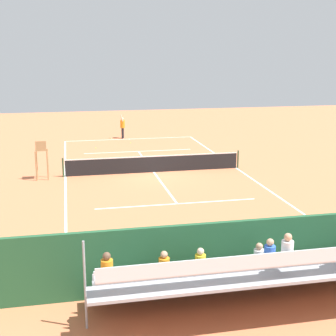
{
  "coord_description": "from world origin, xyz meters",
  "views": [
    {
      "loc": [
        4.72,
        26.54,
        6.8
      ],
      "look_at": [
        0.0,
        4.0,
        1.2
      ],
      "focal_mm": 51.53,
      "sensor_mm": 36.0,
      "label": 1
    }
  ],
  "objects_px": {
    "tennis_player": "(123,126)",
    "courtside_bench": "(324,248)",
    "bleacher_stand": "(256,274)",
    "umpire_chair": "(42,156)",
    "tennis_ball_far": "(96,148)",
    "tennis_ball_near": "(131,143)",
    "tennis_racket": "(112,138)",
    "tennis_net": "(154,164)",
    "equipment_bag": "(280,265)"
  },
  "relations": [
    {
      "from": "bleacher_stand",
      "to": "tennis_ball_near",
      "type": "relative_size",
      "value": 137.27
    },
    {
      "from": "tennis_net",
      "to": "tennis_ball_near",
      "type": "height_order",
      "value": "tennis_net"
    },
    {
      "from": "equipment_bag",
      "to": "tennis_player",
      "type": "distance_m",
      "value": 24.96
    },
    {
      "from": "tennis_net",
      "to": "tennis_player",
      "type": "bearing_deg",
      "value": -87.68
    },
    {
      "from": "bleacher_stand",
      "to": "tennis_ball_near",
      "type": "height_order",
      "value": "bleacher_stand"
    },
    {
      "from": "umpire_chair",
      "to": "equipment_bag",
      "type": "height_order",
      "value": "umpire_chair"
    },
    {
      "from": "tennis_net",
      "to": "umpire_chair",
      "type": "xyz_separation_m",
      "value": [
        6.2,
        0.28,
        0.81
      ]
    },
    {
      "from": "tennis_racket",
      "to": "tennis_ball_near",
      "type": "distance_m",
      "value": 2.75
    },
    {
      "from": "courtside_bench",
      "to": "tennis_ball_near",
      "type": "bearing_deg",
      "value": -81.4
    },
    {
      "from": "umpire_chair",
      "to": "courtside_bench",
      "type": "relative_size",
      "value": 1.19
    },
    {
      "from": "bleacher_stand",
      "to": "umpire_chair",
      "type": "xyz_separation_m",
      "value": [
        6.25,
        -15.06,
        0.37
      ]
    },
    {
      "from": "tennis_net",
      "to": "tennis_ball_far",
      "type": "bearing_deg",
      "value": -69.78
    },
    {
      "from": "tennis_ball_far",
      "to": "tennis_ball_near",
      "type": "bearing_deg",
      "value": -151.71
    },
    {
      "from": "tennis_ball_near",
      "to": "tennis_player",
      "type": "bearing_deg",
      "value": -81.86
    },
    {
      "from": "courtside_bench",
      "to": "tennis_ball_far",
      "type": "xyz_separation_m",
      "value": [
        6.1,
        -21.0,
        -0.53
      ]
    },
    {
      "from": "umpire_chair",
      "to": "tennis_ball_far",
      "type": "distance_m",
      "value": 8.77
    },
    {
      "from": "tennis_net",
      "to": "umpire_chair",
      "type": "bearing_deg",
      "value": 2.59
    },
    {
      "from": "courtside_bench",
      "to": "umpire_chair",
      "type": "bearing_deg",
      "value": -53.95
    },
    {
      "from": "tennis_racket",
      "to": "tennis_ball_far",
      "type": "distance_m",
      "value": 4.24
    },
    {
      "from": "courtside_bench",
      "to": "tennis_ball_near",
      "type": "distance_m",
      "value": 22.72
    },
    {
      "from": "bleacher_stand",
      "to": "tennis_ball_far",
      "type": "distance_m",
      "value": 23.26
    },
    {
      "from": "equipment_bag",
      "to": "tennis_net",
      "type": "bearing_deg",
      "value": -82.89
    },
    {
      "from": "bleacher_stand",
      "to": "umpire_chair",
      "type": "height_order",
      "value": "bleacher_stand"
    },
    {
      "from": "umpire_chair",
      "to": "tennis_player",
      "type": "height_order",
      "value": "umpire_chair"
    },
    {
      "from": "tennis_ball_near",
      "to": "tennis_ball_far",
      "type": "xyz_separation_m",
      "value": [
        2.71,
        1.46,
        0.0
      ]
    },
    {
      "from": "tennis_net",
      "to": "equipment_bag",
      "type": "relative_size",
      "value": 11.44
    },
    {
      "from": "equipment_bag",
      "to": "tennis_ball_near",
      "type": "bearing_deg",
      "value": -85.42
    },
    {
      "from": "tennis_ball_near",
      "to": "tennis_racket",
      "type": "bearing_deg",
      "value": -64.92
    },
    {
      "from": "umpire_chair",
      "to": "tennis_ball_far",
      "type": "height_order",
      "value": "umpire_chair"
    },
    {
      "from": "courtside_bench",
      "to": "tennis_net",
      "type": "bearing_deg",
      "value": -76.21
    },
    {
      "from": "bleacher_stand",
      "to": "tennis_racket",
      "type": "relative_size",
      "value": 15.74
    },
    {
      "from": "courtside_bench",
      "to": "tennis_player",
      "type": "distance_m",
      "value": 25.01
    },
    {
      "from": "tennis_player",
      "to": "tennis_racket",
      "type": "xyz_separation_m",
      "value": [
        0.84,
        -0.22,
        -1.0
      ]
    },
    {
      "from": "tennis_net",
      "to": "courtside_bench",
      "type": "height_order",
      "value": "tennis_net"
    },
    {
      "from": "umpire_chair",
      "to": "tennis_player",
      "type": "relative_size",
      "value": 1.11
    },
    {
      "from": "tennis_net",
      "to": "tennis_ball_far",
      "type": "relative_size",
      "value": 156.06
    },
    {
      "from": "tennis_net",
      "to": "tennis_ball_far",
      "type": "distance_m",
      "value": 8.25
    },
    {
      "from": "bleacher_stand",
      "to": "tennis_player",
      "type": "distance_m",
      "value": 26.8
    },
    {
      "from": "tennis_ball_near",
      "to": "courtside_bench",
      "type": "bearing_deg",
      "value": 98.6
    },
    {
      "from": "tennis_racket",
      "to": "tennis_ball_far",
      "type": "bearing_deg",
      "value": 68.67
    },
    {
      "from": "tennis_player",
      "to": "courtside_bench",
      "type": "bearing_deg",
      "value": 98.56
    },
    {
      "from": "bleacher_stand",
      "to": "equipment_bag",
      "type": "height_order",
      "value": "bleacher_stand"
    },
    {
      "from": "umpire_chair",
      "to": "tennis_ball_near",
      "type": "bearing_deg",
      "value": -122.64
    },
    {
      "from": "tennis_net",
      "to": "tennis_ball_near",
      "type": "xyz_separation_m",
      "value": [
        0.14,
        -9.18,
        -0.47
      ]
    },
    {
      "from": "bleacher_stand",
      "to": "tennis_ball_far",
      "type": "bearing_deg",
      "value": -82.85
    },
    {
      "from": "bleacher_stand",
      "to": "tennis_racket",
      "type": "xyz_separation_m",
      "value": [
        1.35,
        -27.01,
        -0.93
      ]
    },
    {
      "from": "tennis_net",
      "to": "equipment_bag",
      "type": "distance_m",
      "value": 13.51
    },
    {
      "from": "umpire_chair",
      "to": "tennis_ball_near",
      "type": "distance_m",
      "value": 11.31
    },
    {
      "from": "tennis_net",
      "to": "tennis_ball_near",
      "type": "bearing_deg",
      "value": -89.13
    },
    {
      "from": "tennis_player",
      "to": "equipment_bag",
      "type": "bearing_deg",
      "value": 94.91
    }
  ]
}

